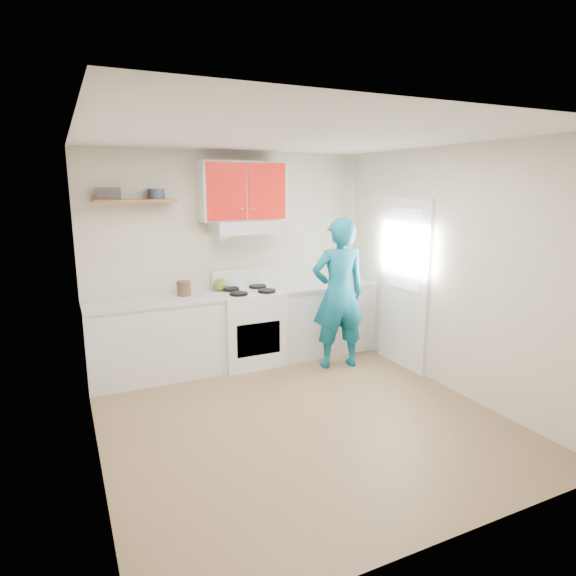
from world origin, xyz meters
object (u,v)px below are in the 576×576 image
stove (249,327)px  tin (156,194)px  kettle (220,285)px  crock (184,289)px  person (339,294)px

stove → tin: size_ratio=4.88×
stove → tin: tin is taller
kettle → crock: crock is taller
kettle → crock: (-0.47, -0.08, 0.00)m
kettle → person: person is taller
tin → kettle: 1.31m
tin → kettle: tin is taller
tin → person: size_ratio=0.10×
stove → person: size_ratio=0.50×
tin → kettle: (0.71, -0.01, -1.10)m
tin → crock: bearing=-22.2°
tin → kettle: size_ratio=1.07×
stove → kettle: kettle is taller
kettle → crock: 0.47m
stove → crock: crock is taller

